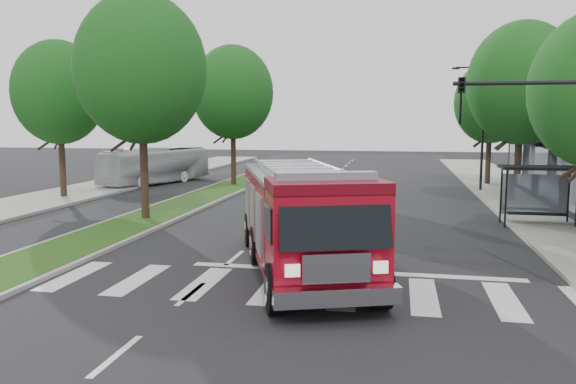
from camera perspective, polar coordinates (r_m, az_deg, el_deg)
name	(u,v)px	position (r m, az deg, el deg)	size (l,w,h in m)	color
ground	(234,258)	(18.85, -5.46, -6.70)	(140.00, 140.00, 0.00)	black
sidewalk_right	(556,218)	(28.81, 25.56, -2.39)	(5.00, 80.00, 0.15)	gray
sidewalk_left	(35,202)	(34.18, -24.32, -0.92)	(5.00, 80.00, 0.15)	gray
median	(225,189)	(37.54, -6.41, 0.35)	(3.00, 50.00, 0.15)	gray
bus_shelter	(538,179)	(26.47, 24.05, 1.20)	(3.20, 1.60, 2.61)	black
tree_right_mid	(522,83)	(32.20, 22.65, 10.15)	(5.60, 5.60, 9.72)	black
tree_right_far	(491,102)	(42.02, 19.90, 8.56)	(5.00, 5.00, 8.73)	black
tree_median_near	(141,69)	(26.19, -14.71, 11.99)	(5.80, 5.80, 10.16)	black
tree_median_far	(233,92)	(39.24, -5.65, 10.03)	(5.60, 5.60, 9.72)	black
tree_left_mid	(59,93)	(35.30, -22.26, 9.33)	(5.20, 5.20, 9.16)	black
streetlight_right_far	(481,122)	(37.87, 18.99, 6.74)	(2.11, 0.20, 8.00)	black
fire_engine	(302,219)	(16.87, 1.45, -2.79)	(5.85, 9.96, 3.32)	#5D050F
city_bus	(156,166)	(41.92, -13.23, 2.61)	(2.21, 9.45, 2.63)	silver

